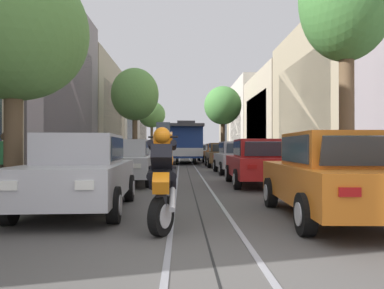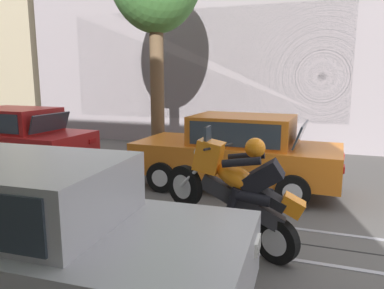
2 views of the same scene
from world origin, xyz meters
TOP-DOWN VIEW (x-y plane):
  - ground_plane at (0.00, 27.77)m, footprint 173.56×173.56m
  - trolley_track_rails at (0.00, 32.71)m, footprint 1.14×77.42m
  - building_facade_left at (-9.39, 34.45)m, footprint 5.74×69.12m
  - building_facade_right at (9.81, 35.47)m, footprint 5.97×69.12m
  - parked_car_silver_near_left at (-2.45, 3.64)m, footprint 2.12×4.41m
  - parked_car_silver_second_left at (-2.33, 9.31)m, footprint 2.08×4.40m
  - parked_car_silver_mid_left at (-2.46, 15.01)m, footprint 2.00×4.36m
  - parked_car_teal_fourth_left at (-2.47, 20.29)m, footprint 2.06×4.39m
  - parked_car_orange_near_right at (2.41, 2.58)m, footprint 2.14×4.42m
  - parked_car_red_second_right at (2.28, 8.61)m, footprint 2.08×4.40m
  - parked_car_silver_mid_right at (2.37, 14.48)m, footprint 2.05×4.38m
  - parked_car_brown_fourth_right at (2.26, 20.47)m, footprint 2.02×4.37m
  - parked_car_orange_fifth_right at (2.46, 26.17)m, footprint 2.07×4.39m
  - parked_car_white_sixth_right at (2.23, 32.31)m, footprint 2.06×4.39m
  - street_tree_kerb_left_near at (-4.22, 4.52)m, footprint 3.37×3.66m
  - street_tree_kerb_left_second at (-4.05, 25.61)m, footprint 3.77×3.64m
  - street_tree_kerb_left_mid at (-4.27, 45.41)m, footprint 3.57×3.88m
  - street_tree_kerb_right_near at (3.78, 5.07)m, footprint 2.33×2.48m
  - street_tree_kerb_right_second at (3.96, 34.53)m, footprint 3.87×3.87m
  - cable_car_trolley at (0.00, 26.34)m, footprint 2.57×9.14m
  - motorcycle_with_rider at (-0.67, 1.85)m, footprint 0.52×1.88m
  - pedestrian_on_left_pavement at (-5.01, 5.81)m, footprint 0.55×0.36m

SIDE VIEW (x-z plane):
  - ground_plane at x=0.00m, z-range 0.00..0.00m
  - trolley_track_rails at x=0.00m, z-range 0.00..0.01m
  - parked_car_silver_near_left at x=-2.45m, z-range 0.01..1.59m
  - parked_car_silver_second_left at x=-2.33m, z-range 0.01..1.59m
  - parked_car_silver_mid_left at x=-2.46m, z-range 0.01..1.59m
  - parked_car_teal_fourth_left at x=-2.47m, z-range 0.01..1.59m
  - parked_car_orange_near_right at x=2.41m, z-range 0.01..1.59m
  - parked_car_red_second_right at x=2.28m, z-range 0.01..1.59m
  - parked_car_silver_mid_right at x=2.37m, z-range 0.01..1.59m
  - parked_car_brown_fourth_right at x=2.26m, z-range 0.01..1.59m
  - parked_car_orange_fifth_right at x=2.46m, z-range 0.01..1.59m
  - parked_car_white_sixth_right at x=2.23m, z-range 0.01..1.59m
  - motorcycle_with_rider at x=-0.67m, z-range 0.04..1.79m
  - pedestrian_on_left_pavement at x=-5.01m, z-range 0.11..1.81m
  - cable_car_trolley at x=0.00m, z-range 0.02..3.30m
  - street_tree_kerb_left_near at x=-4.22m, z-range 1.17..6.81m
  - building_facade_right at x=9.81m, z-range -0.76..9.91m
  - building_facade_left at x=-9.39m, z-range -0.54..10.09m
  - street_tree_kerb_right_near at x=3.78m, z-range 1.65..8.37m
  - street_tree_kerb_left_second at x=-4.05m, z-range 1.67..9.26m
  - street_tree_kerb_left_mid at x=-4.27m, z-range 1.90..9.26m
  - street_tree_kerb_right_second at x=3.96m, z-range 1.78..9.42m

